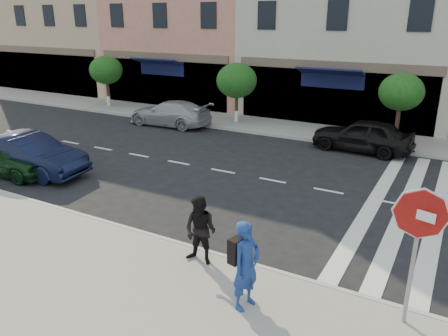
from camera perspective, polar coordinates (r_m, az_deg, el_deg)
ground at (r=12.13m, az=-1.17°, el=-7.51°), size 120.00×120.00×0.00m
sidewalk_near at (r=9.50m, az=-13.11°, el=-15.83°), size 60.00×4.50×0.15m
sidewalk_far at (r=21.74m, az=13.65°, el=4.34°), size 60.00×3.00×0.15m
building_west_far at (r=38.08m, az=-18.09°, el=19.15°), size 12.00×9.00×12.00m
building_centre at (r=27.01m, az=17.27°, el=18.50°), size 11.00×9.00×11.00m
street_tree_wa at (r=28.20m, az=-15.15°, el=12.21°), size 2.00×2.00×3.05m
street_tree_wb at (r=22.92m, az=1.67°, el=11.31°), size 2.10×2.10×3.06m
street_tree_c at (r=20.53m, az=22.15°, el=9.14°), size 1.90×1.90×3.04m
stop_sign at (r=8.14m, az=24.05°, el=-7.19°), size 0.90×0.30×2.64m
photographer at (r=8.37m, az=2.91°, el=-12.60°), size 0.57×0.73×1.78m
walker at (r=9.81m, az=-3.09°, el=-8.16°), size 0.79×0.63×1.60m
car_near_left at (r=17.71m, az=-26.39°, el=1.61°), size 4.20×1.83×1.41m
car_near_mid at (r=17.24m, az=-24.27°, el=1.58°), size 4.61×2.09×1.47m
car_far_left at (r=23.22m, az=-7.10°, el=7.13°), size 4.54×1.96×1.30m
car_far_mid at (r=19.37m, az=17.65°, el=4.11°), size 4.23×1.90×1.41m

